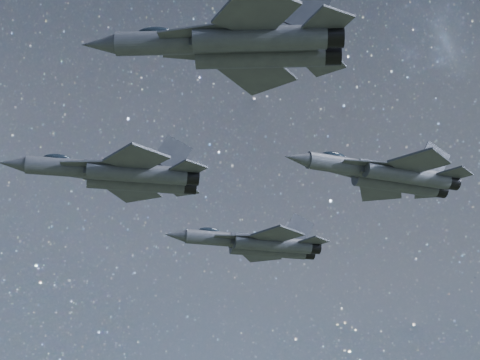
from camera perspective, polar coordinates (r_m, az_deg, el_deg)
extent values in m
cylinder|color=#353842|center=(73.21, -13.00, 0.93)|extent=(8.51, 2.03, 1.78)
cone|color=#353842|center=(73.78, -17.25, 1.22)|extent=(2.79, 1.68, 1.60)
ellipsoid|color=black|center=(73.67, -14.00, 1.61)|extent=(2.76, 1.28, 0.88)
cube|color=#353842|center=(73.02, -8.36, 0.57)|extent=(9.42, 1.99, 1.49)
cylinder|color=#353842|center=(71.78, -7.98, 0.54)|extent=(9.65, 2.07, 1.78)
cylinder|color=#353842|center=(73.87, -8.06, -0.18)|extent=(9.65, 2.07, 1.78)
cylinder|color=black|center=(72.08, -3.81, 0.24)|extent=(1.53, 1.69, 1.65)
cylinder|color=black|center=(74.16, -4.01, -0.47)|extent=(1.53, 1.69, 1.65)
cube|color=#353842|center=(71.64, -11.41, 1.23)|extent=(6.08, 2.53, 0.14)
cube|color=#353842|center=(74.45, -11.40, 0.24)|extent=(6.07, 2.20, 0.14)
cube|color=#353842|center=(69.38, -8.05, 1.64)|extent=(6.23, 6.44, 0.23)
cube|color=#353842|center=(76.48, -8.32, -0.83)|extent=(6.34, 6.50, 0.23)
cube|color=#353842|center=(70.78, -4.03, 0.92)|extent=(3.67, 3.76, 0.17)
cube|color=#353842|center=(75.57, -4.47, -0.72)|extent=(3.74, 3.81, 0.17)
cube|color=#353842|center=(72.58, -5.26, 2.01)|extent=(3.97, 0.62, 4.07)
cube|color=#353842|center=(75.16, -5.46, 1.07)|extent=(3.98, 0.54, 4.07)
cylinder|color=#353842|center=(89.40, -1.57, -4.57)|extent=(8.44, 2.00, 1.77)
cone|color=#353842|center=(88.52, -5.03, -4.29)|extent=(2.76, 1.66, 1.59)
ellipsoid|color=black|center=(89.43, -2.42, -3.99)|extent=(2.73, 1.26, 0.87)
cube|color=#353842|center=(90.69, 2.09, -4.89)|extent=(9.34, 1.95, 1.47)
cylinder|color=#353842|center=(89.60, 2.57, -4.99)|extent=(9.57, 2.03, 1.77)
cylinder|color=#353842|center=(91.67, 2.18, -5.43)|extent=(9.57, 2.03, 1.77)
cylinder|color=black|center=(91.10, 5.74, -5.21)|extent=(1.52, 1.67, 1.63)
cylinder|color=black|center=(93.14, 5.30, -5.65)|extent=(1.52, 1.67, 1.63)
cube|color=#353842|center=(88.36, -0.07, -4.44)|extent=(6.02, 2.20, 0.14)
cube|color=#353842|center=(91.18, -0.51, -5.06)|extent=(6.03, 2.50, 0.14)
cube|color=#353842|center=(87.15, 2.90, -4.27)|extent=(6.29, 6.44, 0.23)
cube|color=#353842|center=(94.18, 1.61, -5.80)|extent=(6.19, 6.39, 0.23)
cube|color=#353842|center=(89.71, 5.76, -4.76)|extent=(3.71, 3.78, 0.17)
cube|color=#353842|center=(94.40, 4.75, -5.77)|extent=(3.64, 3.73, 0.17)
cube|color=#353842|center=(90.97, 4.59, -3.79)|extent=(3.94, 0.53, 4.04)
cube|color=#353842|center=(93.51, 4.07, -4.37)|extent=(3.94, 0.61, 4.04)
cylinder|color=#353842|center=(53.79, -5.21, 10.55)|extent=(8.40, 3.67, 1.73)
cone|color=#353842|center=(54.70, -10.85, 10.28)|extent=(2.96, 2.15, 1.56)
ellipsoid|color=black|center=(54.44, -6.60, 11.22)|extent=(2.85, 1.77, 0.86)
cube|color=#353842|center=(53.36, 1.06, 10.68)|extent=(9.25, 3.82, 1.44)
cylinder|color=#353842|center=(52.16, 1.54, 10.93)|extent=(9.48, 3.94, 1.73)
cylinder|color=#353842|center=(54.00, 1.57, 9.59)|extent=(9.48, 3.94, 1.73)
cylinder|color=black|center=(52.38, 7.24, 10.97)|extent=(1.79, 1.90, 1.60)
cylinder|color=black|center=(54.21, 7.06, 9.64)|extent=(1.79, 1.90, 1.60)
cube|color=#353842|center=(52.28, -3.20, 11.43)|extent=(5.76, 3.55, 0.13)
cube|color=#353842|center=(54.75, -2.91, 9.63)|extent=(5.84, 1.52, 0.13)
cube|color=#353842|center=(50.12, 1.23, 12.87)|extent=(5.49, 5.85, 0.22)
cube|color=#353842|center=(56.37, 1.38, 8.28)|extent=(6.37, 6.36, 0.22)
cube|color=#353842|center=(51.29, 6.85, 12.10)|extent=(3.22, 3.38, 0.17)
cube|color=#353842|center=(55.50, 6.48, 9.01)|extent=(3.77, 3.77, 0.17)
cube|color=#353842|center=(53.24, 5.07, 13.01)|extent=(3.72, 1.41, 3.96)
cube|color=#353842|center=(55.49, 4.95, 11.29)|extent=(3.85, 0.80, 3.96)
cylinder|color=#353842|center=(69.07, 8.23, 1.09)|extent=(7.85, 2.63, 1.62)
cone|color=#353842|center=(67.07, 4.42, 1.70)|extent=(2.67, 1.78, 1.46)
ellipsoid|color=black|center=(68.88, 7.26, 1.83)|extent=(2.60, 1.41, 0.80)
cube|color=#353842|center=(71.56, 12.09, 0.44)|extent=(8.67, 2.68, 1.35)
cylinder|color=#353842|center=(70.78, 12.84, 0.37)|extent=(8.88, 2.77, 1.62)
cylinder|color=#353842|center=(72.39, 11.99, -0.26)|extent=(8.88, 2.77, 1.62)
cylinder|color=black|center=(73.31, 16.03, -0.14)|extent=(1.54, 1.67, 1.50)
cylinder|color=black|center=(74.87, 15.14, -0.75)|extent=(1.54, 1.67, 1.50)
cube|color=#353842|center=(68.75, 10.15, 1.24)|extent=(5.47, 1.46, 0.12)
cube|color=#353842|center=(70.97, 9.07, 0.34)|extent=(5.49, 2.81, 0.12)
cube|color=#353842|center=(68.87, 13.75, 1.35)|extent=(5.90, 5.97, 0.21)
cube|color=#353842|center=(74.33, 10.87, -0.82)|extent=(5.45, 5.71, 0.21)
cube|color=#353842|center=(72.17, 16.34, 0.46)|extent=(3.48, 3.52, 0.16)
cube|color=#353842|center=(75.74, 14.31, -0.94)|extent=(3.20, 3.32, 0.16)
cube|color=#353842|center=(72.95, 14.83, 1.54)|extent=(3.63, 0.59, 3.70)
cube|color=#353842|center=(74.90, 13.75, 0.74)|extent=(3.57, 0.93, 3.70)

